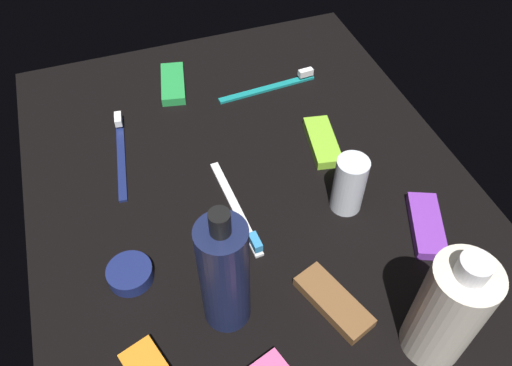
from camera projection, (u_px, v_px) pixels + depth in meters
ground_plane at (256, 199)px, 74.18cm from camera, size 84.00×64.00×1.20cm
lotion_bottle at (224, 275)px, 55.38cm from camera, size 5.60×5.60×19.43cm
bodywash_bottle at (448, 310)px, 53.44cm from camera, size 6.98×6.98×17.26cm
deodorant_stick at (349, 184)px, 69.34cm from camera, size 4.44×4.44×8.94cm
toothbrush_white at (238, 211)px, 71.24cm from camera, size 18.04×2.27×2.10cm
toothbrush_teal at (273, 85)px, 89.69cm from camera, size 2.33×18.04×2.10cm
toothbrush_navy at (121, 150)px, 79.08cm from camera, size 18.00×3.58×2.10cm
snack_bar_lime at (322, 142)px, 80.14cm from camera, size 10.95×5.80×1.50cm
snack_bar_brown at (333, 302)px, 61.84cm from camera, size 11.14×7.22×1.50cm
snack_bar_green at (173, 84)px, 89.77cm from camera, size 10.99×5.99×1.50cm
snack_bar_purple at (426, 225)px, 69.43cm from camera, size 11.14×7.71×1.50cm
cream_tin_left at (130, 274)px, 64.15cm from camera, size 5.79×5.79×1.97cm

